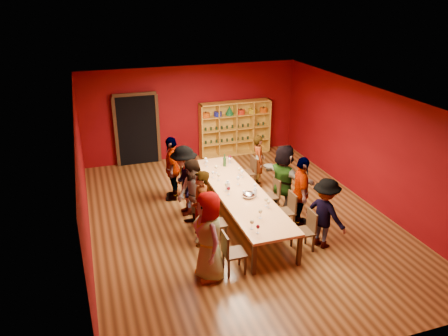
# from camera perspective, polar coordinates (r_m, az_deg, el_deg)

# --- Properties ---
(room_shell) EXTENTS (7.10, 9.10, 3.04)m
(room_shell) POSITION_cam_1_polar(r_m,az_deg,el_deg) (10.11, 2.13, 0.80)
(room_shell) COLOR #553116
(room_shell) RESTS_ON ground
(tasting_table) EXTENTS (1.10, 4.50, 0.75)m
(tasting_table) POSITION_cam_1_polar(r_m,az_deg,el_deg) (10.43, 2.07, -3.29)
(tasting_table) COLOR tan
(tasting_table) RESTS_ON ground
(doorway) EXTENTS (1.40, 0.17, 2.30)m
(doorway) POSITION_cam_1_polar(r_m,az_deg,el_deg) (13.93, -11.30, 4.95)
(doorway) COLOR black
(doorway) RESTS_ON ground
(shelving_unit) EXTENTS (2.40, 0.40, 1.80)m
(shelving_unit) POSITION_cam_1_polar(r_m,az_deg,el_deg) (14.56, 1.40, 5.58)
(shelving_unit) COLOR gold
(shelving_unit) RESTS_ON ground
(chair_person_left_0) EXTENTS (0.42, 0.42, 0.89)m
(chair_person_left_0) POSITION_cam_1_polar(r_m,az_deg,el_deg) (8.65, 0.84, -10.76)
(chair_person_left_0) COLOR #311E10
(chair_person_left_0) RESTS_ON ground
(person_left_0) EXTENTS (0.54, 0.92, 1.81)m
(person_left_0) POSITION_cam_1_polar(r_m,az_deg,el_deg) (8.32, -1.98, -8.91)
(person_left_0) COLOR #141739
(person_left_0) RESTS_ON ground
(chair_person_left_1) EXTENTS (0.42, 0.42, 0.89)m
(chair_person_left_1) POSITION_cam_1_polar(r_m,az_deg,el_deg) (9.63, -1.51, -7.00)
(chair_person_left_1) COLOR #311E10
(chair_person_left_1) RESTS_ON ground
(person_left_1) EXTENTS (0.62, 0.73, 1.72)m
(person_left_1) POSITION_cam_1_polar(r_m,az_deg,el_deg) (9.39, -3.05, -5.30)
(person_left_1) COLOR #525157
(person_left_1) RESTS_ON ground
(chair_person_left_2) EXTENTS (0.42, 0.42, 0.89)m
(chair_person_left_2) POSITION_cam_1_polar(r_m,az_deg,el_deg) (10.17, -2.56, -5.30)
(chair_person_left_2) COLOR #311E10
(chair_person_left_2) RESTS_ON ground
(person_left_2) EXTENTS (0.61, 0.90, 1.71)m
(person_left_2) POSITION_cam_1_polar(r_m,az_deg,el_deg) (9.95, -4.07, -3.68)
(person_left_2) COLOR #CC898B
(person_left_2) RESTS_ON ground
(chair_person_left_3) EXTENTS (0.42, 0.42, 0.89)m
(chair_person_left_3) POSITION_cam_1_polar(r_m,az_deg,el_deg) (10.88, -3.73, -3.38)
(chair_person_left_3) COLOR #311E10
(chair_person_left_3) RESTS_ON ground
(person_left_3) EXTENTS (0.53, 1.17, 1.77)m
(person_left_3) POSITION_cam_1_polar(r_m,az_deg,el_deg) (10.65, -5.18, -1.68)
(person_left_3) COLOR white
(person_left_3) RESTS_ON ground
(chair_person_left_4) EXTENTS (0.42, 0.42, 0.89)m
(chair_person_left_4) POSITION_cam_1_polar(r_m,az_deg,el_deg) (11.69, -4.88, -1.48)
(chair_person_left_4) COLOR #311E10
(chair_person_left_4) RESTS_ON ground
(person_left_4) EXTENTS (0.72, 1.10, 1.73)m
(person_left_4) POSITION_cam_1_polar(r_m,az_deg,el_deg) (11.47, -6.76, -0.03)
(person_left_4) COLOR beige
(person_left_4) RESTS_ON ground
(chair_person_right_0) EXTENTS (0.42, 0.42, 0.89)m
(chair_person_right_0) POSITION_cam_1_polar(r_m,az_deg,el_deg) (9.53, 10.75, -7.77)
(chair_person_right_0) COLOR #311E10
(chair_person_right_0) RESTS_ON ground
(person_right_0) EXTENTS (0.78, 1.11, 1.58)m
(person_right_0) POSITION_cam_1_polar(r_m,az_deg,el_deg) (9.58, 13.07, -5.79)
(person_right_0) COLOR #C98795
(person_right_0) RESTS_ON ground
(chair_person_right_1) EXTENTS (0.42, 0.42, 0.89)m
(chair_person_right_1) POSITION_cam_1_polar(r_m,az_deg,el_deg) (10.24, 8.30, -5.32)
(chair_person_right_1) COLOR #311E10
(chair_person_right_1) RESTS_ON ground
(person_right_1) EXTENTS (0.76, 1.11, 1.73)m
(person_right_1) POSITION_cam_1_polar(r_m,az_deg,el_deg) (10.21, 10.03, -3.19)
(person_right_1) COLOR #4A4A4F
(person_right_1) RESTS_ON ground
(chair_person_right_2) EXTENTS (0.42, 0.42, 0.89)m
(chair_person_right_2) POSITION_cam_1_polar(r_m,az_deg,el_deg) (10.93, 6.33, -3.33)
(chair_person_right_2) COLOR #311E10
(chair_person_right_2) RESTS_ON ground
(person_right_2) EXTENTS (1.06, 1.67, 1.74)m
(person_right_2) POSITION_cam_1_polar(r_m,az_deg,el_deg) (10.89, 7.80, -1.34)
(person_right_2) COLOR #4D4D52
(person_right_2) RESTS_ON ground
(chair_person_right_4) EXTENTS (0.42, 0.42, 0.89)m
(chair_person_right_4) POSITION_cam_1_polar(r_m,az_deg,el_deg) (12.23, 3.38, -0.31)
(chair_person_right_4) COLOR #311E10
(chair_person_right_4) RESTS_ON ground
(person_right_4) EXTENTS (0.51, 0.62, 1.50)m
(person_right_4) POSITION_cam_1_polar(r_m,az_deg,el_deg) (12.22, 4.53, 0.93)
(person_right_4) COLOR #545359
(person_right_4) RESTS_ON ground
(wine_glass_0) EXTENTS (0.08, 0.08, 0.19)m
(wine_glass_0) POSITION_cam_1_polar(r_m,az_deg,el_deg) (11.93, -2.41, 1.15)
(wine_glass_0) COLOR silver
(wine_glass_0) RESTS_ON tasting_table
(wine_glass_1) EXTENTS (0.08, 0.08, 0.20)m
(wine_glass_1) POSITION_cam_1_polar(r_m,az_deg,el_deg) (10.37, 4.08, -2.30)
(wine_glass_1) COLOR silver
(wine_glass_1) RESTS_ON tasting_table
(wine_glass_2) EXTENTS (0.09, 0.09, 0.22)m
(wine_glass_2) POSITION_cam_1_polar(r_m,az_deg,el_deg) (9.19, 4.77, -5.71)
(wine_glass_2) COLOR silver
(wine_glass_2) RESTS_ON tasting_table
(wine_glass_3) EXTENTS (0.08, 0.08, 0.21)m
(wine_glass_3) POSITION_cam_1_polar(r_m,az_deg,el_deg) (10.17, 0.60, -2.72)
(wine_glass_3) COLOR silver
(wine_glass_3) RESTS_ON tasting_table
(wine_glass_4) EXTENTS (0.07, 0.07, 0.18)m
(wine_glass_4) POSITION_cam_1_polar(r_m,az_deg,el_deg) (11.93, 0.73, 1.13)
(wine_glass_4) COLOR silver
(wine_glass_4) RESTS_ON tasting_table
(wine_glass_5) EXTENTS (0.08, 0.08, 0.20)m
(wine_glass_5) POSITION_cam_1_polar(r_m,az_deg,el_deg) (11.11, 2.37, -0.50)
(wine_glass_5) COLOR silver
(wine_glass_5) RESTS_ON tasting_table
(wine_glass_6) EXTENTS (0.08, 0.08, 0.19)m
(wine_glass_6) POSITION_cam_1_polar(r_m,az_deg,el_deg) (11.74, -2.28, 0.79)
(wine_glass_6) COLOR silver
(wine_glass_6) RESTS_ON tasting_table
(wine_glass_7) EXTENTS (0.08, 0.08, 0.20)m
(wine_glass_7) POSITION_cam_1_polar(r_m,az_deg,el_deg) (11.24, 1.98, -0.19)
(wine_glass_7) COLOR silver
(wine_glass_7) RESTS_ON tasting_table
(wine_glass_8) EXTENTS (0.09, 0.09, 0.21)m
(wine_glass_8) POSITION_cam_1_polar(r_m,az_deg,el_deg) (8.80, 3.67, -7.09)
(wine_glass_8) COLOR silver
(wine_glass_8) RESTS_ON tasting_table
(wine_glass_9) EXTENTS (0.07, 0.07, 0.18)m
(wine_glass_9) POSITION_cam_1_polar(r_m,az_deg,el_deg) (9.63, 5.83, -4.53)
(wine_glass_9) COLOR silver
(wine_glass_9) RESTS_ON tasting_table
(wine_glass_10) EXTENTS (0.08, 0.08, 0.20)m
(wine_glass_10) POSITION_cam_1_polar(r_m,az_deg,el_deg) (10.02, 2.61, -3.18)
(wine_glass_10) COLOR silver
(wine_glass_10) RESTS_ON tasting_table
(wine_glass_11) EXTENTS (0.09, 0.09, 0.22)m
(wine_glass_11) POSITION_cam_1_polar(r_m,az_deg,el_deg) (11.33, -1.02, 0.08)
(wine_glass_11) COLOR silver
(wine_glass_11) RESTS_ON tasting_table
(wine_glass_12) EXTENTS (0.08, 0.08, 0.19)m
(wine_glass_12) POSITION_cam_1_polar(r_m,az_deg,el_deg) (8.67, 4.46, -7.71)
(wine_glass_12) COLOR silver
(wine_glass_12) RESTS_ON tasting_table
(wine_glass_13) EXTENTS (0.07, 0.07, 0.19)m
(wine_glass_13) POSITION_cam_1_polar(r_m,az_deg,el_deg) (11.07, -1.46, -0.64)
(wine_glass_13) COLOR silver
(wine_glass_13) RESTS_ON tasting_table
(wine_glass_14) EXTENTS (0.07, 0.07, 0.18)m
(wine_glass_14) POSITION_cam_1_polar(r_m,az_deg,el_deg) (10.93, -0.71, -0.98)
(wine_glass_14) COLOR silver
(wine_glass_14) RESTS_ON tasting_table
(wine_glass_15) EXTENTS (0.09, 0.09, 0.22)m
(wine_glass_15) POSITION_cam_1_polar(r_m,az_deg,el_deg) (12.01, 0.76, 1.41)
(wine_glass_15) COLOR silver
(wine_glass_15) RESTS_ON tasting_table
(wine_glass_16) EXTENTS (0.09, 0.09, 0.22)m
(wine_glass_16) POSITION_cam_1_polar(r_m,az_deg,el_deg) (10.69, 1.86, -1.38)
(wine_glass_16) COLOR silver
(wine_glass_16) RESTS_ON tasting_table
(wine_glass_17) EXTENTS (0.09, 0.09, 0.21)m
(wine_glass_17) POSITION_cam_1_polar(r_m,az_deg,el_deg) (9.69, 5.53, -4.17)
(wine_glass_17) COLOR silver
(wine_glass_17) RESTS_ON tasting_table
(wine_glass_18) EXTENTS (0.09, 0.09, 0.22)m
(wine_glass_18) POSITION_cam_1_polar(r_m,az_deg,el_deg) (10.35, 0.31, -2.20)
(wine_glass_18) COLOR silver
(wine_glass_18) RESTS_ON tasting_table
(spittoon_bowl) EXTENTS (0.30, 0.30, 0.16)m
(spittoon_bowl) POSITION_cam_1_polar(r_m,az_deg,el_deg) (10.08, 3.23, -3.51)
(spittoon_bowl) COLOR silver
(spittoon_bowl) RESTS_ON tasting_table
(carafe_a) EXTENTS (0.13, 0.13, 0.26)m
(carafe_a) POSITION_cam_1_polar(r_m,az_deg,el_deg) (10.39, 0.49, -2.37)
(carafe_a) COLOR silver
(carafe_a) RESTS_ON tasting_table
(carafe_b) EXTENTS (0.12, 0.12, 0.23)m
(carafe_b) POSITION_cam_1_polar(r_m,az_deg,el_deg) (10.14, 4.08, -3.17)
(carafe_b) COLOR silver
(carafe_b) RESTS_ON tasting_table
(wine_bottle) EXTENTS (0.11, 0.11, 0.35)m
(wine_bottle) POSITION_cam_1_polar(r_m,az_deg,el_deg) (11.78, 0.08, 0.84)
(wine_bottle) COLOR #153A19
(wine_bottle) RESTS_ON tasting_table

